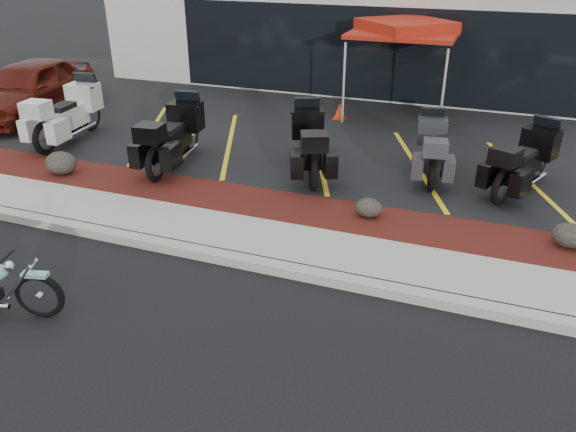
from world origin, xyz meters
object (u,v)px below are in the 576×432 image
at_px(parked_car, 30,88).
at_px(touring_white, 88,102).
at_px(hero_cruiser, 38,289).
at_px(popup_canopy, 405,29).
at_px(traffic_cone, 340,111).

bearing_deg(parked_car, touring_white, -21.21).
xyz_separation_m(hero_cruiser, popup_canopy, (2.70, 10.59, 1.95)).
bearing_deg(traffic_cone, touring_white, -150.51).
relative_size(touring_white, parked_car, 0.57).
relative_size(parked_car, traffic_cone, 10.27).
height_order(hero_cruiser, traffic_cone, hero_cruiser).
height_order(hero_cruiser, popup_canopy, popup_canopy).
bearing_deg(parked_car, hero_cruiser, -54.68).
xyz_separation_m(touring_white, traffic_cone, (5.55, 3.14, -0.51)).
bearing_deg(touring_white, traffic_cone, -66.01).
xyz_separation_m(touring_white, popup_canopy, (6.95, 4.10, 1.52)).
xyz_separation_m(hero_cruiser, parked_car, (-6.59, 7.06, 0.45)).
height_order(traffic_cone, popup_canopy, popup_canopy).
bearing_deg(touring_white, popup_canopy, -64.98).
height_order(parked_car, popup_canopy, popup_canopy).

